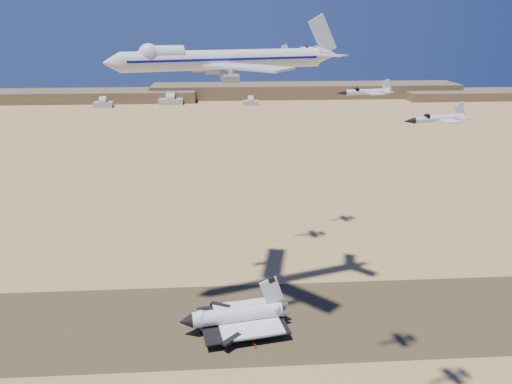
{
  "coord_description": "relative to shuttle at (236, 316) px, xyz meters",
  "views": [
    {
      "loc": [
        5.37,
        -151.06,
        100.08
      ],
      "look_at": [
        15.91,
        8.0,
        45.25
      ],
      "focal_mm": 35.0,
      "sensor_mm": 36.0,
      "label": 1
    }
  ],
  "objects": [
    {
      "name": "hangars",
      "position": [
        -72.38,
        482.93,
        -0.12
      ],
      "size": [
        200.5,
        29.5,
        30.0
      ],
      "color": "#B9B4A4",
      "rests_on": "ground"
    },
    {
      "name": "chase_jet_d",
      "position": [
        16.31,
        58.56,
        83.07
      ],
      "size": [
        16.64,
        9.21,
        4.16
      ],
      "rotation": [
        0.0,
        0.0,
        0.14
      ],
      "color": "silver"
    },
    {
      "name": "chase_jet_b",
      "position": [
        41.38,
        -46.44,
        75.95
      ],
      "size": [
        15.19,
        8.88,
        3.88
      ],
      "rotation": [
        0.0,
        0.0,
        0.31
      ],
      "color": "silver"
    },
    {
      "name": "crew_b",
      "position": [
        5.16,
        -9.87,
        -4.03
      ],
      "size": [
        0.87,
        0.96,
        1.72
      ],
      "primitive_type": "imported",
      "rotation": [
        0.0,
        0.0,
        2.18
      ],
      "color": "red",
      "rests_on": "runway"
    },
    {
      "name": "runway",
      "position": [
        -8.39,
        4.5,
        -4.92
      ],
      "size": [
        600.0,
        50.0,
        0.06
      ],
      "primitive_type": "cube",
      "color": "#4B3B25",
      "rests_on": "ground"
    },
    {
      "name": "crew_c",
      "position": [
        5.58,
        -8.14,
        -4.02
      ],
      "size": [
        1.12,
        0.8,
        1.73
      ],
      "primitive_type": "imported",
      "rotation": [
        0.0,
        0.0,
        2.84
      ],
      "color": "red",
      "rests_on": "runway"
    },
    {
      "name": "ridgeline",
      "position": [
        56.93,
        531.81,
        2.68
      ],
      "size": [
        960.0,
        90.0,
        18.0
      ],
      "color": "brown",
      "rests_on": "ground"
    },
    {
      "name": "shuttle",
      "position": [
        0.0,
        0.0,
        0.0
      ],
      "size": [
        37.43,
        27.15,
        18.42
      ],
      "rotation": [
        0.0,
        0.0,
        0.17
      ],
      "color": "silver",
      "rests_on": "runway"
    },
    {
      "name": "carrier_747",
      "position": [
        -4.21,
        13.68,
        83.68
      ],
      "size": [
        75.82,
        56.52,
        18.99
      ],
      "rotation": [
        0.0,
        0.0,
        0.3
      ],
      "color": "silver"
    },
    {
      "name": "chase_jet_a",
      "position": [
        31.21,
        -28.4,
        79.13
      ],
      "size": [
        14.14,
        7.99,
        3.55
      ],
      "rotation": [
        0.0,
        0.0,
        0.19
      ],
      "color": "silver"
    },
    {
      "name": "crew_a",
      "position": [
        5.74,
        -11.45,
        -4.05
      ],
      "size": [
        0.61,
        0.72,
        1.68
      ],
      "primitive_type": "imported",
      "rotation": [
        0.0,
        0.0,
        1.97
      ],
      "color": "red",
      "rests_on": "runway"
    },
    {
      "name": "chase_jet_e",
      "position": [
        36.59,
        77.72,
        83.72
      ],
      "size": [
        15.3,
        8.7,
        3.86
      ],
      "rotation": [
        0.0,
        0.0,
        0.21
      ],
      "color": "silver"
    },
    {
      "name": "ground",
      "position": [
        -8.39,
        4.5,
        -4.95
      ],
      "size": [
        1200.0,
        1200.0,
        0.0
      ],
      "primitive_type": "plane",
      "color": "tan",
      "rests_on": "ground"
    }
  ]
}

